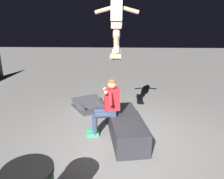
# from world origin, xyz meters

# --- Properties ---
(ground_plane) EXTENTS (40.00, 40.00, 0.00)m
(ground_plane) POSITION_xyz_m (0.00, 0.00, 0.00)
(ground_plane) COLOR slate
(ledge_box_main) EXTENTS (1.93, 0.97, 0.48)m
(ledge_box_main) POSITION_xyz_m (0.21, -0.01, 0.24)
(ledge_box_main) COLOR #28282D
(ledge_box_main) RESTS_ON ground
(person_sitting_on_ledge) EXTENTS (0.60, 0.78, 1.32)m
(person_sitting_on_ledge) POSITION_xyz_m (0.33, 0.41, 0.73)
(person_sitting_on_ledge) COLOR #2D3856
(person_sitting_on_ledge) RESTS_ON ground
(skateboard) EXTENTS (1.02, 0.22, 0.13)m
(skateboard) POSITION_xyz_m (0.20, 0.21, 1.88)
(skateboard) COLOR #AD8451
(skater_airborne) EXTENTS (0.62, 0.89, 1.12)m
(skater_airborne) POSITION_xyz_m (0.25, 0.21, 2.56)
(skater_airborne) COLOR white
(kicker_ramp) EXTENTS (1.32, 1.29, 0.35)m
(kicker_ramp) POSITION_xyz_m (1.90, 1.03, 0.06)
(kicker_ramp) COLOR #38383D
(kicker_ramp) RESTS_ON ground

